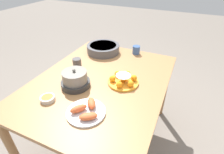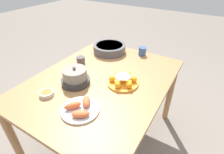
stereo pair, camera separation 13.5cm
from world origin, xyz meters
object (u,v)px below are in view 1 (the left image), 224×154
object	(u,v)px
seafood_platter	(86,111)
cup_far	(77,63)
warming_pot	(75,80)
serving_bowl	(103,48)
cup_near	(136,50)
sauce_bowl	(48,98)
cake_plate	(123,80)
dining_table	(102,88)

from	to	relation	value
seafood_platter	cup_far	distance (m)	0.58
warming_pot	serving_bowl	bearing A→B (deg)	7.11
warming_pot	cup_near	bearing A→B (deg)	-18.65
cup_far	sauce_bowl	bearing A→B (deg)	-171.94
serving_bowl	sauce_bowl	xyz separation A→B (m)	(-0.83, 0.00, -0.03)
cup_near	warming_pot	world-z (taller)	warming_pot
seafood_platter	cake_plate	bearing A→B (deg)	-12.91
dining_table	serving_bowl	size ratio (longest dim) A/B	3.94
cup_near	cup_far	xyz separation A→B (m)	(-0.48, 0.39, 0.00)
seafood_platter	cup_far	size ratio (longest dim) A/B	2.85
cup_near	warming_pot	bearing A→B (deg)	161.35
cake_plate	warming_pot	bearing A→B (deg)	120.18
dining_table	seafood_platter	world-z (taller)	seafood_platter
seafood_platter	cup_near	xyz separation A→B (m)	(0.94, -0.02, 0.02)
serving_bowl	cake_plate	bearing A→B (deg)	-137.99
sauce_bowl	cup_near	xyz separation A→B (m)	(0.94, -0.32, 0.02)
serving_bowl	seafood_platter	xyz separation A→B (m)	(-0.83, -0.30, -0.02)
seafood_platter	warming_pot	world-z (taller)	warming_pot
sauce_bowl	serving_bowl	bearing A→B (deg)	-0.25
cake_plate	cup_near	distance (m)	0.54
sauce_bowl	warming_pot	bearing A→B (deg)	-20.30
cake_plate	cup_near	size ratio (longest dim) A/B	2.93
dining_table	cake_plate	xyz separation A→B (m)	(0.03, -0.18, 0.12)
seafood_platter	cup_near	bearing A→B (deg)	-1.34
warming_pot	sauce_bowl	bearing A→B (deg)	159.70
dining_table	seafood_platter	distance (m)	0.39
cake_plate	warming_pot	xyz separation A→B (m)	(-0.18, 0.31, 0.03)
cup_far	warming_pot	xyz separation A→B (m)	(-0.24, -0.14, 0.01)
cake_plate	serving_bowl	distance (m)	0.58
warming_pot	seafood_platter	bearing A→B (deg)	-134.16
cake_plate	warming_pot	world-z (taller)	warming_pot
cup_far	warming_pot	size ratio (longest dim) A/B	0.40
cake_plate	cup_far	distance (m)	0.46
dining_table	sauce_bowl	size ratio (longest dim) A/B	13.11
cake_plate	serving_bowl	bearing A→B (deg)	42.01
cake_plate	warming_pot	distance (m)	0.36
sauce_bowl	warming_pot	distance (m)	0.23
serving_bowl	cup_far	world-z (taller)	cup_far
dining_table	sauce_bowl	world-z (taller)	sauce_bowl
warming_pot	cup_far	bearing A→B (deg)	31.24
cake_plate	serving_bowl	size ratio (longest dim) A/B	0.72
sauce_bowl	cup_near	size ratio (longest dim) A/B	1.22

